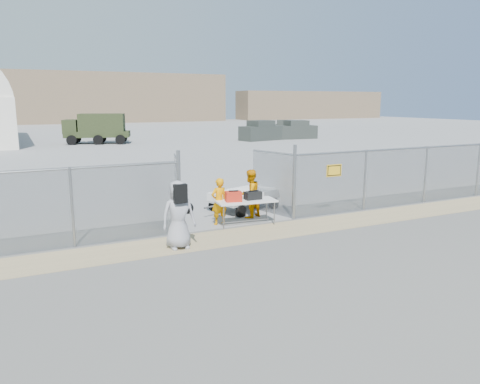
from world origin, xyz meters
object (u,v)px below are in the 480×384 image
folding_table (246,213)px  visitor (178,215)px  security_worker_left (219,202)px  utility_trailer (244,200)px  security_worker_right (250,194)px

folding_table → visitor: visitor is taller
security_worker_left → visitor: visitor is taller
security_worker_left → utility_trailer: (1.63, 1.48, -0.38)m
visitor → utility_trailer: size_ratio=0.59×
security_worker_right → utility_trailer: 1.22m
folding_table → security_worker_left: bearing=157.1°
folding_table → utility_trailer: size_ratio=0.61×
security_worker_left → security_worker_right: (1.31, 0.39, 0.07)m
folding_table → security_worker_left: security_worker_left is taller
security_worker_right → visitor: size_ratio=0.89×
security_worker_right → utility_trailer: (0.31, 1.09, -0.44)m
security_worker_right → utility_trailer: security_worker_right is taller
security_worker_left → security_worker_right: size_ratio=0.92×
folding_table → security_worker_left: (-0.75, 0.42, 0.35)m
folding_table → utility_trailer: 2.09m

